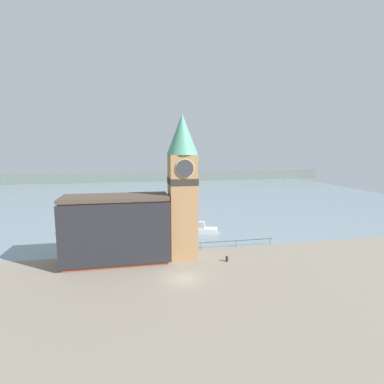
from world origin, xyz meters
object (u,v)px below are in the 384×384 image
Objects in this scene: boat_near at (202,229)px; pier_building at (116,229)px; clock_tower at (183,183)px; mooring_bollard_near at (227,258)px.

pier_building is at bearing -122.56° from boat_near.
boat_near is (5.68, 11.75, -10.03)m from clock_tower.
mooring_bollard_near is at bearing -71.25° from boat_near.
mooring_bollard_near is (0.04, -14.74, -0.32)m from boat_near.
mooring_bollard_near is at bearing -10.48° from pier_building.
pier_building reaches higher than boat_near.
boat_near is at bearing 38.84° from pier_building.
pier_building reaches higher than mooring_bollard_near.
clock_tower is 16.46m from boat_near.
pier_building is 2.62× the size of boat_near.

